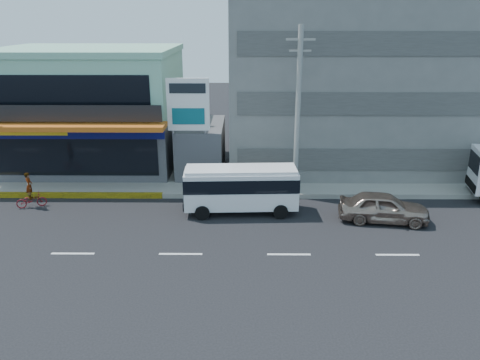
# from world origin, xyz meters

# --- Properties ---
(ground) EXTENTS (120.00, 120.00, 0.00)m
(ground) POSITION_xyz_m (0.00, 0.00, 0.00)
(ground) COLOR black
(ground) RESTS_ON ground
(sidewalk) EXTENTS (70.00, 5.00, 0.30)m
(sidewalk) POSITION_xyz_m (5.00, 9.50, 0.15)
(sidewalk) COLOR gray
(sidewalk) RESTS_ON ground
(shop_building) EXTENTS (12.40, 11.70, 8.00)m
(shop_building) POSITION_xyz_m (-8.00, 13.95, 4.00)
(shop_building) COLOR #404045
(shop_building) RESTS_ON ground
(concrete_building) EXTENTS (16.00, 12.00, 14.00)m
(concrete_building) POSITION_xyz_m (10.00, 15.00, 7.00)
(concrete_building) COLOR gray
(concrete_building) RESTS_ON ground
(gap_structure) EXTENTS (3.00, 6.00, 3.50)m
(gap_structure) POSITION_xyz_m (0.00, 12.00, 1.75)
(gap_structure) COLOR #404045
(gap_structure) RESTS_ON ground
(satellite_dish) EXTENTS (1.50, 1.50, 0.15)m
(satellite_dish) POSITION_xyz_m (0.00, 11.00, 3.58)
(satellite_dish) COLOR slate
(satellite_dish) RESTS_ON gap_structure
(billboard) EXTENTS (2.60, 0.18, 6.90)m
(billboard) POSITION_xyz_m (-0.50, 9.20, 4.93)
(billboard) COLOR gray
(billboard) RESTS_ON ground
(utility_pole_near) EXTENTS (1.60, 0.30, 10.00)m
(utility_pole_near) POSITION_xyz_m (6.00, 7.40, 5.15)
(utility_pole_near) COLOR #999993
(utility_pole_near) RESTS_ON ground
(minibus) EXTENTS (6.31, 2.40, 2.61)m
(minibus) POSITION_xyz_m (2.76, 4.97, 1.56)
(minibus) COLOR silver
(minibus) RESTS_ON ground
(sedan) EXTENTS (4.92, 2.57, 1.60)m
(sedan) POSITION_xyz_m (10.36, 3.81, 0.80)
(sedan) COLOR gray
(sedan) RESTS_ON ground
(motorcycle_rider) EXTENTS (1.73, 1.10, 2.09)m
(motorcycle_rider) POSITION_xyz_m (-9.28, 5.60, 0.69)
(motorcycle_rider) COLOR #5C0D13
(motorcycle_rider) RESTS_ON ground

